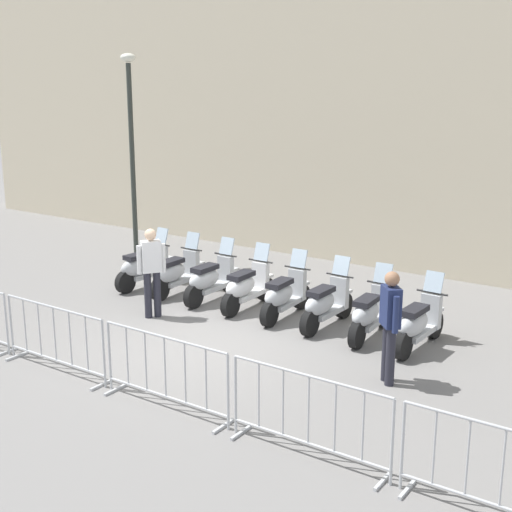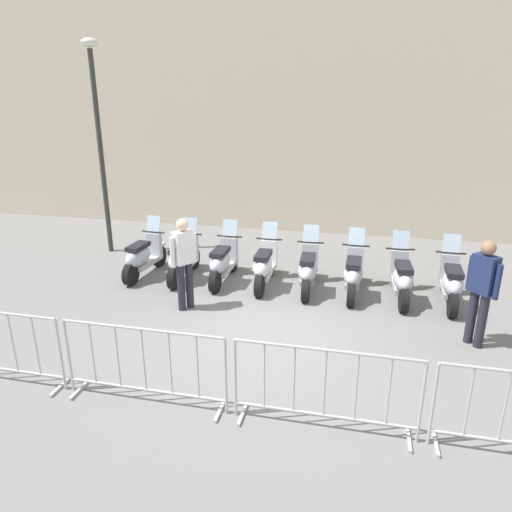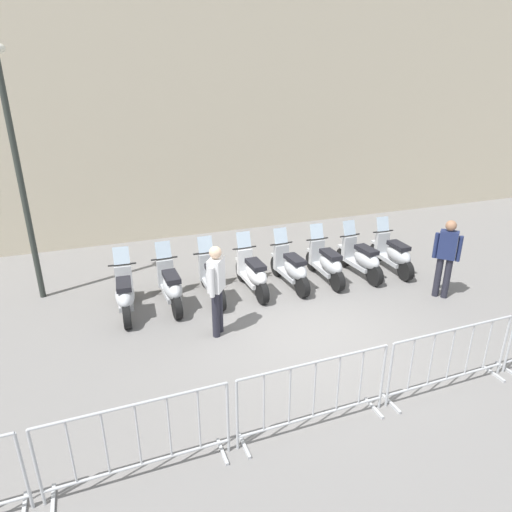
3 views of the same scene
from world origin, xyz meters
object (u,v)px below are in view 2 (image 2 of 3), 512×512
at_px(motorcycle_5, 353,273).
at_px(barrier_segment_3, 325,390).
at_px(officer_near_row_end, 482,288).
at_px(motorcycle_1, 183,259).
at_px(officer_mid_plaza, 184,259).
at_px(motorcycle_2, 223,262).
at_px(motorcycle_4, 308,270).
at_px(motorcycle_6, 401,278).
at_px(motorcycle_0, 143,257).
at_px(street_lamp, 98,127).
at_px(barrier_segment_2, 144,366).
at_px(motorcycle_3, 265,266).
at_px(motorcycle_7, 451,282).

bearing_deg(motorcycle_5, barrier_segment_3, -97.33).
bearing_deg(officer_near_row_end, motorcycle_1, 159.41).
relative_size(barrier_segment_3, officer_mid_plaza, 1.26).
height_order(motorcycle_2, motorcycle_4, same).
distance_m(motorcycle_6, officer_mid_plaza, 4.16).
relative_size(motorcycle_0, motorcycle_6, 1.00).
height_order(motorcycle_0, motorcycle_2, same).
xyz_separation_m(motorcycle_6, street_lamp, (-6.93, 2.04, 2.64)).
height_order(motorcycle_0, barrier_segment_2, motorcycle_0).
distance_m(barrier_segment_3, officer_near_row_end, 3.36).
bearing_deg(motorcycle_6, motorcycle_0, 175.08).
distance_m(motorcycle_0, motorcycle_6, 5.43).
relative_size(motorcycle_1, motorcycle_3, 1.00).
relative_size(motorcycle_2, barrier_segment_3, 0.79).
xyz_separation_m(motorcycle_4, officer_near_row_end, (2.71, -1.80, 0.53)).
relative_size(motorcycle_0, motorcycle_4, 1.00).
bearing_deg(street_lamp, officer_mid_plaza, -46.07).
relative_size(motorcycle_1, motorcycle_4, 1.00).
xyz_separation_m(motorcycle_0, motorcycle_6, (5.41, -0.47, 0.00)).
distance_m(motorcycle_0, officer_near_row_end, 6.68).
distance_m(motorcycle_0, motorcycle_2, 1.81).
xyz_separation_m(motorcycle_7, barrier_segment_3, (-2.32, -3.87, 0.07)).
distance_m(motorcycle_4, barrier_segment_2, 4.41).
relative_size(motorcycle_0, barrier_segment_2, 0.79).
bearing_deg(motorcycle_3, officer_near_row_end, -27.76).
height_order(motorcycle_0, motorcycle_4, same).
height_order(motorcycle_2, motorcycle_5, same).
bearing_deg(officer_near_row_end, motorcycle_5, 136.64).
bearing_deg(motorcycle_2, street_lamp, 153.38).
height_order(motorcycle_5, motorcycle_6, same).
bearing_deg(officer_near_row_end, barrier_segment_3, -134.83).
xyz_separation_m(motorcycle_3, officer_near_row_end, (3.61, -1.90, 0.53)).
relative_size(motorcycle_0, motorcycle_5, 1.00).
xyz_separation_m(motorcycle_4, street_lamp, (-5.14, 1.85, 2.64)).
relative_size(motorcycle_3, motorcycle_7, 1.00).
bearing_deg(motorcycle_1, street_lamp, 146.44).
xyz_separation_m(motorcycle_2, motorcycle_6, (3.60, -0.37, 0.00)).
distance_m(motorcycle_2, motorcycle_4, 1.81).
distance_m(motorcycle_5, officer_near_row_end, 2.56).
bearing_deg(motorcycle_1, motorcycle_2, -3.51).
bearing_deg(officer_mid_plaza, motorcycle_1, 109.16).
height_order(motorcycle_1, motorcycle_6, same).
xyz_separation_m(motorcycle_7, street_lamp, (-7.82, 2.14, 2.64)).
bearing_deg(motorcycle_7, motorcycle_2, 174.08).
relative_size(barrier_segment_2, street_lamp, 0.43).
distance_m(barrier_segment_2, barrier_segment_3, 2.26).
height_order(motorcycle_3, motorcycle_4, same).
relative_size(motorcycle_7, street_lamp, 0.34).
distance_m(motorcycle_4, motorcycle_7, 2.70).
relative_size(motorcycle_3, motorcycle_6, 1.00).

